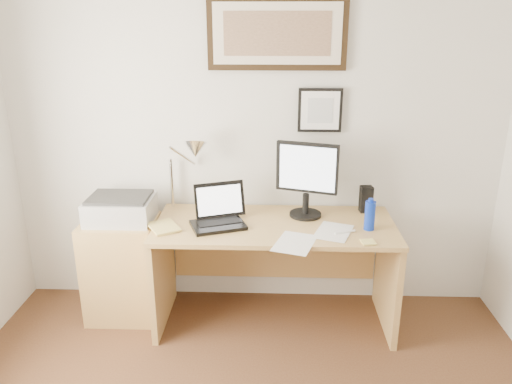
{
  "coord_description": "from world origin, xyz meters",
  "views": [
    {
      "loc": [
        0.14,
        -1.44,
        2.04
      ],
      "look_at": [
        0.03,
        1.43,
        1.04
      ],
      "focal_mm": 35.0,
      "sensor_mm": 36.0,
      "label": 1
    }
  ],
  "objects_px": {
    "water_bottle": "(370,216)",
    "book": "(151,230)",
    "laptop": "(219,216)",
    "lcd_monitor": "(307,176)",
    "side_cabinet": "(123,269)",
    "desk": "(274,250)",
    "printer": "(120,209)"
  },
  "relations": [
    {
      "from": "water_bottle",
      "to": "book",
      "type": "distance_m",
      "value": 1.41
    },
    {
      "from": "water_bottle",
      "to": "laptop",
      "type": "height_order",
      "value": "laptop"
    },
    {
      "from": "book",
      "to": "lcd_monitor",
      "type": "bearing_deg",
      "value": 16.19
    },
    {
      "from": "side_cabinet",
      "to": "water_bottle",
      "type": "relative_size",
      "value": 3.8
    },
    {
      "from": "desk",
      "to": "printer",
      "type": "relative_size",
      "value": 3.64
    },
    {
      "from": "book",
      "to": "laptop",
      "type": "bearing_deg",
      "value": 17.49
    },
    {
      "from": "book",
      "to": "laptop",
      "type": "distance_m",
      "value": 0.45
    },
    {
      "from": "water_bottle",
      "to": "lcd_monitor",
      "type": "bearing_deg",
      "value": 151.65
    },
    {
      "from": "side_cabinet",
      "to": "printer",
      "type": "xyz_separation_m",
      "value": [
        0.02,
        0.01,
        0.45
      ]
    },
    {
      "from": "water_bottle",
      "to": "desk",
      "type": "distance_m",
      "value": 0.71
    },
    {
      "from": "water_bottle",
      "to": "printer",
      "type": "xyz_separation_m",
      "value": [
        -1.66,
        0.14,
        -0.03
      ]
    },
    {
      "from": "lcd_monitor",
      "to": "side_cabinet",
      "type": "bearing_deg",
      "value": -175.99
    },
    {
      "from": "side_cabinet",
      "to": "book",
      "type": "relative_size",
      "value": 3.19
    },
    {
      "from": "desk",
      "to": "laptop",
      "type": "xyz_separation_m",
      "value": [
        -0.37,
        -0.1,
        0.29
      ]
    },
    {
      "from": "desk",
      "to": "lcd_monitor",
      "type": "distance_m",
      "value": 0.57
    },
    {
      "from": "side_cabinet",
      "to": "desk",
      "type": "height_order",
      "value": "desk"
    },
    {
      "from": "side_cabinet",
      "to": "desk",
      "type": "xyz_separation_m",
      "value": [
        1.07,
        0.04,
        0.15
      ]
    },
    {
      "from": "laptop",
      "to": "printer",
      "type": "height_order",
      "value": "laptop"
    },
    {
      "from": "side_cabinet",
      "to": "printer",
      "type": "distance_m",
      "value": 0.45
    },
    {
      "from": "water_bottle",
      "to": "desk",
      "type": "relative_size",
      "value": 0.12
    },
    {
      "from": "laptop",
      "to": "water_bottle",
      "type": "bearing_deg",
      "value": -3.26
    },
    {
      "from": "laptop",
      "to": "desk",
      "type": "bearing_deg",
      "value": 15.63
    },
    {
      "from": "water_bottle",
      "to": "printer",
      "type": "bearing_deg",
      "value": 175.22
    },
    {
      "from": "water_bottle",
      "to": "desk",
      "type": "bearing_deg",
      "value": 165.26
    },
    {
      "from": "desk",
      "to": "laptop",
      "type": "bearing_deg",
      "value": -164.37
    },
    {
      "from": "book",
      "to": "desk",
      "type": "bearing_deg",
      "value": 16.63
    },
    {
      "from": "book",
      "to": "printer",
      "type": "xyz_separation_m",
      "value": [
        -0.26,
        0.22,
        0.06
      ]
    },
    {
      "from": "laptop",
      "to": "lcd_monitor",
      "type": "distance_m",
      "value": 0.65
    },
    {
      "from": "book",
      "to": "lcd_monitor",
      "type": "distance_m",
      "value": 1.08
    },
    {
      "from": "water_bottle",
      "to": "book",
      "type": "relative_size",
      "value": 0.84
    },
    {
      "from": "water_bottle",
      "to": "laptop",
      "type": "distance_m",
      "value": 0.98
    },
    {
      "from": "book",
      "to": "lcd_monitor",
      "type": "relative_size",
      "value": 0.44
    }
  ]
}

